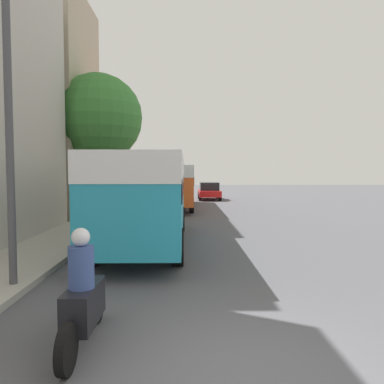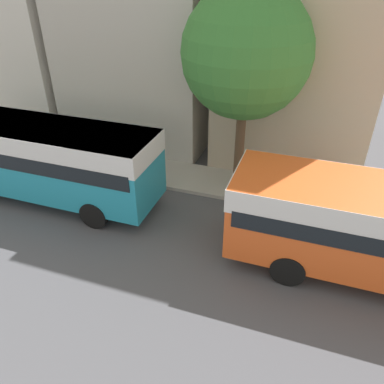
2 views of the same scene
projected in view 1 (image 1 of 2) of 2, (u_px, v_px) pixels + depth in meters
The scene contains 10 objects.
ground_plane at pixel (244, 376), 4.62m from camera, with size 120.00×120.00×0.00m, color #515156.
building_far_terrace at pixel (31, 108), 20.67m from camera, with size 6.17×6.22×11.97m.
bus_lead at pixel (147, 188), 12.65m from camera, with size 2.50×9.14×2.98m.
bus_following at pixel (173, 180), 25.16m from camera, with size 2.66×10.01×2.83m.
motorcycle_behind_lead at pixel (83, 299), 5.36m from camera, with size 0.38×2.24×1.73m.
car_crossing at pixel (209, 191), 32.28m from camera, with size 1.88×4.10×1.49m.
pedestrian_near_curb at pixel (120, 194), 24.25m from camera, with size 0.42×0.42×1.62m.
pedestrian_walking_away at pixel (136, 188), 31.62m from camera, with size 0.42×0.42×1.68m.
street_tree at pixel (99, 118), 19.24m from camera, with size 4.49×4.49×7.34m.
lamp_post at pixel (8, 84), 7.63m from camera, with size 0.36×0.36×7.14m.
Camera 1 is at (-0.71, -4.47, 2.54)m, focal length 35.00 mm.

